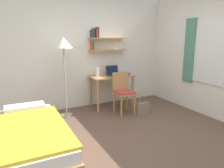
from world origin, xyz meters
name	(u,v)px	position (x,y,z in m)	size (l,w,h in m)	color
ground_plane	(132,139)	(0.00, 0.00, 0.00)	(5.28, 5.28, 0.00)	brown
wall_back	(88,52)	(0.01, 2.02, 1.31)	(4.40, 0.27, 2.60)	silver
wall_right	(221,55)	(2.02, 0.03, 1.30)	(0.10, 4.40, 2.60)	silver
bed	(31,140)	(-1.53, 0.23, 0.24)	(0.92, 1.90, 0.54)	#B2844C
desk	(111,82)	(0.46, 1.70, 0.61)	(1.00, 0.57, 0.76)	#B2844C
desk_chair	(123,91)	(0.50, 1.19, 0.50)	(0.41, 0.43, 0.89)	#B2844C
standing_lamp	(63,47)	(-0.68, 1.56, 1.45)	(0.37, 0.37, 1.66)	#B2A893
laptop	(113,73)	(0.52, 1.74, 0.81)	(0.33, 0.24, 0.23)	#2D2D33
water_bottle	(97,72)	(0.13, 1.76, 0.86)	(0.07, 0.07, 0.20)	silver
book_stack	(125,73)	(0.81, 1.66, 0.79)	(0.19, 0.24, 0.06)	purple
handbag	(142,108)	(0.84, 0.93, 0.14)	(0.29, 0.11, 0.40)	gray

